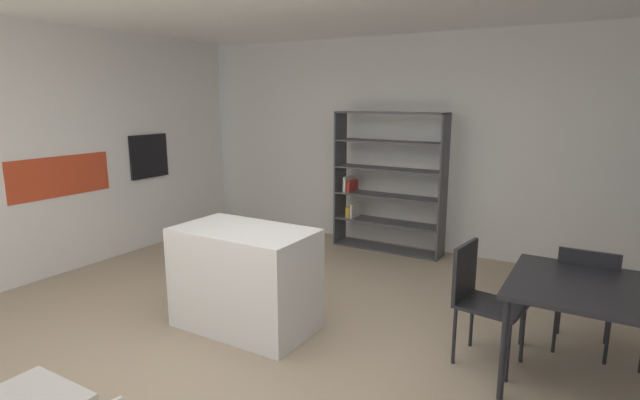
# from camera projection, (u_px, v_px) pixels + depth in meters

# --- Properties ---
(ground_plane) EXTENTS (10.24, 10.24, 0.00)m
(ground_plane) POSITION_uv_depth(u_px,v_px,m) (267.00, 343.00, 4.06)
(ground_plane) COLOR tan
(back_partition) EXTENTS (7.44, 0.06, 2.79)m
(back_partition) POSITION_uv_depth(u_px,v_px,m) (411.00, 144.00, 6.48)
(back_partition) COLOR white
(back_partition) RESTS_ON ground_plane
(tall_cabinet_run_left) EXTENTS (0.62, 5.86, 2.79)m
(tall_cabinet_run_left) POSITION_uv_depth(u_px,v_px,m) (22.00, 153.00, 5.45)
(tall_cabinet_run_left) COLOR white
(tall_cabinet_run_left) RESTS_ON ground_plane
(cabinet_niche_splashback) EXTENTS (0.01, 1.20, 0.46)m
(cabinet_niche_splashback) POSITION_uv_depth(u_px,v_px,m) (61.00, 176.00, 5.54)
(cabinet_niche_splashback) COLOR #CC4223
(cabinet_niche_splashback) RESTS_ON ground_plane
(built_in_oven) EXTENTS (0.06, 0.59, 0.58)m
(built_in_oven) POSITION_uv_depth(u_px,v_px,m) (149.00, 156.00, 6.55)
(built_in_oven) COLOR black
(built_in_oven) RESTS_ON ground_plane
(kitchen_island) EXTENTS (1.20, 0.70, 0.89)m
(kitchen_island) POSITION_uv_depth(u_px,v_px,m) (245.00, 278.00, 4.28)
(kitchen_island) COLOR white
(kitchen_island) RESTS_ON ground_plane
(open_bookshelf) EXTENTS (1.47, 0.33, 1.82)m
(open_bookshelf) POSITION_uv_depth(u_px,v_px,m) (386.00, 184.00, 6.42)
(open_bookshelf) COLOR #4C4C51
(open_bookshelf) RESTS_ON ground_plane
(dining_table) EXTENTS (0.96, 1.00, 0.75)m
(dining_table) POSITION_uv_depth(u_px,v_px,m) (584.00, 295.00, 3.33)
(dining_table) COLOR #232328
(dining_table) RESTS_ON ground_plane
(dining_chair_island_side) EXTENTS (0.51, 0.46, 0.91)m
(dining_chair_island_side) POSITION_uv_depth(u_px,v_px,m) (478.00, 293.00, 3.71)
(dining_chair_island_side) COLOR #232328
(dining_chair_island_side) RESTS_ON ground_plane
(dining_chair_far) EXTENTS (0.42, 0.43, 0.88)m
(dining_chair_far) POSITION_uv_depth(u_px,v_px,m) (586.00, 290.00, 3.80)
(dining_chair_far) COLOR #232328
(dining_chair_far) RESTS_ON ground_plane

